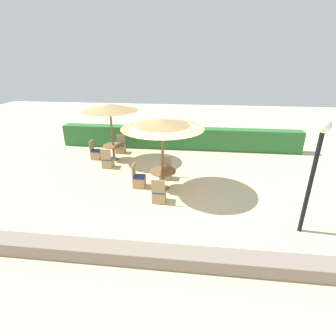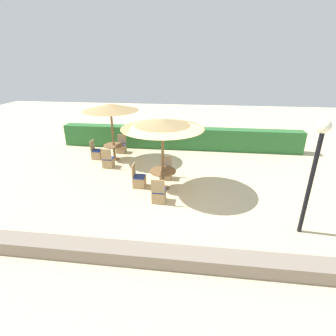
{
  "view_description": "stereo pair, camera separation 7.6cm",
  "coord_description": "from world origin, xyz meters",
  "px_view_note": "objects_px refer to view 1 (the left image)",
  "views": [
    {
      "loc": [
        1.04,
        -8.31,
        4.73
      ],
      "look_at": [
        0.0,
        0.6,
        0.9
      ],
      "focal_mm": 28.0,
      "sensor_mm": 36.0,
      "label": 1
    },
    {
      "loc": [
        1.12,
        -8.3,
        4.73
      ],
      "look_at": [
        0.0,
        0.6,
        0.9
      ],
      "focal_mm": 28.0,
      "sensor_mm": 36.0,
      "label": 2
    }
  ],
  "objects_px": {
    "patio_chair_center_south": "(159,195)",
    "round_table_center": "(163,175)",
    "parasol_center": "(162,124)",
    "patio_chair_back_left_north": "(121,148)",
    "patio_chair_back_left_south": "(108,162)",
    "patio_chair_back_left_west": "(96,154)",
    "round_table_back_left": "(113,148)",
    "patio_chair_center_west": "(139,180)",
    "patio_chair_center_north": "(165,172)",
    "parasol_back_left": "(110,107)",
    "lamp_post": "(317,156)"
  },
  "relations": [
    {
      "from": "patio_chair_center_south",
      "to": "round_table_center",
      "type": "bearing_deg",
      "value": 90.04
    },
    {
      "from": "parasol_center",
      "to": "patio_chair_back_left_north",
      "type": "relative_size",
      "value": 3.2
    },
    {
      "from": "patio_chair_center_south",
      "to": "patio_chair_back_left_south",
      "type": "distance_m",
      "value": 3.97
    },
    {
      "from": "patio_chair_center_south",
      "to": "patio_chair_back_left_west",
      "type": "distance_m",
      "value": 5.35
    },
    {
      "from": "round_table_center",
      "to": "round_table_back_left",
      "type": "relative_size",
      "value": 1.0
    },
    {
      "from": "patio_chair_center_west",
      "to": "patio_chair_center_north",
      "type": "distance_m",
      "value": 1.29
    },
    {
      "from": "parasol_center",
      "to": "patio_chair_center_south",
      "type": "xyz_separation_m",
      "value": [
        0.0,
        -1.02,
        -2.28
      ]
    },
    {
      "from": "parasol_back_left",
      "to": "patio_chair_back_left_west",
      "type": "xyz_separation_m",
      "value": [
        -0.92,
        -0.01,
        -2.3
      ]
    },
    {
      "from": "patio_chair_back_left_north",
      "to": "round_table_center",
      "type": "bearing_deg",
      "value": 126.11
    },
    {
      "from": "round_table_back_left",
      "to": "patio_chair_back_left_south",
      "type": "bearing_deg",
      "value": -88.43
    },
    {
      "from": "patio_chair_center_north",
      "to": "patio_chair_back_left_west",
      "type": "relative_size",
      "value": 1.0
    },
    {
      "from": "lamp_post",
      "to": "patio_chair_back_left_north",
      "type": "relative_size",
      "value": 3.57
    },
    {
      "from": "patio_chair_back_left_north",
      "to": "lamp_post",
      "type": "bearing_deg",
      "value": 139.87
    },
    {
      "from": "round_table_center",
      "to": "patio_chair_back_left_south",
      "type": "bearing_deg",
      "value": 147.4
    },
    {
      "from": "round_table_center",
      "to": "parasol_back_left",
      "type": "distance_m",
      "value": 4.45
    },
    {
      "from": "patio_chair_center_north",
      "to": "round_table_back_left",
      "type": "relative_size",
      "value": 0.93
    },
    {
      "from": "patio_chair_center_west",
      "to": "patio_chair_center_south",
      "type": "distance_m",
      "value": 1.43
    },
    {
      "from": "parasol_center",
      "to": "patio_chair_back_left_west",
      "type": "xyz_separation_m",
      "value": [
        -3.75,
        2.79,
        -2.28
      ]
    },
    {
      "from": "patio_chair_center_south",
      "to": "patio_chair_center_west",
      "type": "bearing_deg",
      "value": 132.06
    },
    {
      "from": "round_table_center",
      "to": "parasol_back_left",
      "type": "height_order",
      "value": "parasol_back_left"
    },
    {
      "from": "patio_chair_back_left_south",
      "to": "patio_chair_center_west",
      "type": "bearing_deg",
      "value": -43.47
    },
    {
      "from": "lamp_post",
      "to": "patio_chair_center_south",
      "type": "relative_size",
      "value": 3.57
    },
    {
      "from": "lamp_post",
      "to": "patio_chair_center_west",
      "type": "bearing_deg",
      "value": 157.11
    },
    {
      "from": "patio_chair_center_south",
      "to": "patio_chair_back_left_north",
      "type": "bearing_deg",
      "value": 119.95
    },
    {
      "from": "patio_chair_center_west",
      "to": "patio_chair_back_left_south",
      "type": "bearing_deg",
      "value": -133.47
    },
    {
      "from": "round_table_back_left",
      "to": "patio_chair_back_left_west",
      "type": "relative_size",
      "value": 1.07
    },
    {
      "from": "patio_chair_center_south",
      "to": "round_table_back_left",
      "type": "bearing_deg",
      "value": 126.57
    },
    {
      "from": "parasol_center",
      "to": "round_table_center",
      "type": "relative_size",
      "value": 2.98
    },
    {
      "from": "patio_chair_center_west",
      "to": "round_table_center",
      "type": "bearing_deg",
      "value": 87.44
    },
    {
      "from": "parasol_center",
      "to": "patio_chair_back_left_south",
      "type": "height_order",
      "value": "parasol_center"
    },
    {
      "from": "patio_chair_back_left_north",
      "to": "patio_chair_center_north",
      "type": "bearing_deg",
      "value": 133.7
    },
    {
      "from": "parasol_center",
      "to": "patio_chair_center_west",
      "type": "relative_size",
      "value": 3.2
    },
    {
      "from": "patio_chair_center_north",
      "to": "patio_chair_back_left_north",
      "type": "distance_m",
      "value": 4.01
    },
    {
      "from": "parasol_back_left",
      "to": "patio_chair_back_left_north",
      "type": "bearing_deg",
      "value": 87.64
    },
    {
      "from": "round_table_back_left",
      "to": "round_table_center",
      "type": "bearing_deg",
      "value": -44.67
    },
    {
      "from": "patio_chair_center_north",
      "to": "patio_chair_center_west",
      "type": "bearing_deg",
      "value": 43.19
    },
    {
      "from": "round_table_center",
      "to": "patio_chair_back_left_west",
      "type": "distance_m",
      "value": 4.68
    },
    {
      "from": "patio_chair_center_south",
      "to": "patio_chair_center_north",
      "type": "bearing_deg",
      "value": 90.57
    },
    {
      "from": "patio_chair_back_left_north",
      "to": "parasol_back_left",
      "type": "bearing_deg",
      "value": 87.64
    },
    {
      "from": "round_table_back_left",
      "to": "patio_chair_back_left_north",
      "type": "bearing_deg",
      "value": 87.64
    },
    {
      "from": "parasol_center",
      "to": "patio_chair_center_south",
      "type": "distance_m",
      "value": 2.5
    },
    {
      "from": "round_table_center",
      "to": "patio_chair_back_left_west",
      "type": "relative_size",
      "value": 1.07
    },
    {
      "from": "patio_chair_center_south",
      "to": "patio_chair_back_left_west",
      "type": "height_order",
      "value": "same"
    },
    {
      "from": "patio_chair_center_west",
      "to": "round_table_back_left",
      "type": "relative_size",
      "value": 0.93
    },
    {
      "from": "parasol_back_left",
      "to": "round_table_center",
      "type": "bearing_deg",
      "value": -44.67
    },
    {
      "from": "patio_chair_back_left_south",
      "to": "patio_chair_center_north",
      "type": "bearing_deg",
      "value": -17.34
    },
    {
      "from": "patio_chair_back_left_west",
      "to": "round_table_center",
      "type": "bearing_deg",
      "value": 53.34
    },
    {
      "from": "patio_chair_center_north",
      "to": "patio_chair_back_left_north",
      "type": "height_order",
      "value": "same"
    },
    {
      "from": "patio_chair_center_north",
      "to": "parasol_back_left",
      "type": "height_order",
      "value": "parasol_back_left"
    },
    {
      "from": "patio_chair_back_left_south",
      "to": "lamp_post",
      "type": "bearing_deg",
      "value": -29.15
    }
  ]
}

